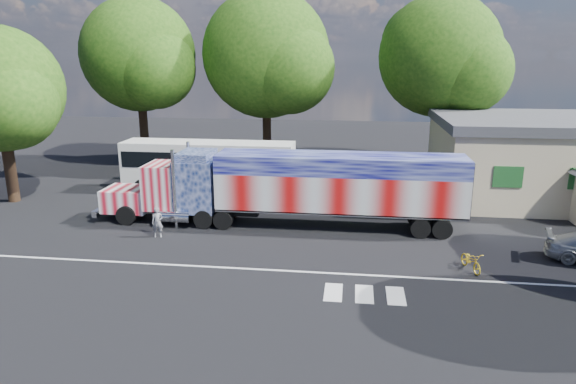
# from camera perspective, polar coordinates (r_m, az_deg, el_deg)

# --- Properties ---
(ground) EXTENTS (100.00, 100.00, 0.00)m
(ground) POSITION_cam_1_polar(r_m,az_deg,el_deg) (25.12, -0.89, -5.95)
(ground) COLOR black
(lane_markings) EXTENTS (30.00, 2.67, 0.01)m
(lane_markings) POSITION_cam_1_polar(r_m,az_deg,el_deg) (21.48, 2.23, -9.70)
(lane_markings) COLOR silver
(lane_markings) RESTS_ON ground
(semi_truck) EXTENTS (19.96, 3.15, 4.25)m
(semi_truck) POSITION_cam_1_polar(r_m,az_deg,el_deg) (27.37, 0.58, 0.63)
(semi_truck) COLOR black
(semi_truck) RESTS_ON ground
(coach_bus) EXTENTS (11.55, 2.69, 3.36)m
(coach_bus) POSITION_cam_1_polar(r_m,az_deg,el_deg) (35.08, -8.81, 2.90)
(coach_bus) COLOR white
(coach_bus) RESTS_ON ground
(woman) EXTENTS (0.65, 0.52, 1.56)m
(woman) POSITION_cam_1_polar(r_m,az_deg,el_deg) (26.84, -14.32, -3.27)
(woman) COLOR slate
(woman) RESTS_ON ground
(bicycle) EXTENTS (1.01, 1.73, 0.86)m
(bicycle) POSITION_cam_1_polar(r_m,az_deg,el_deg) (23.54, 19.68, -7.21)
(bicycle) COLOR gold
(bicycle) RESTS_ON ground
(tree_nw_a) EXTENTS (9.56, 9.10, 13.57)m
(tree_nw_a) POSITION_cam_1_polar(r_m,az_deg,el_deg) (44.34, -16.11, 14.39)
(tree_nw_a) COLOR black
(tree_nw_a) RESTS_ON ground
(tree_w_a) EXTENTS (7.90, 7.52, 10.77)m
(tree_w_a) POSITION_cam_1_polar(r_m,az_deg,el_deg) (35.79, -29.33, 9.86)
(tree_w_a) COLOR black
(tree_w_a) RESTS_ON ground
(tree_ne_a) EXTENTS (9.62, 9.16, 13.49)m
(tree_ne_a) POSITION_cam_1_polar(r_m,az_deg,el_deg) (41.68, 16.73, 14.19)
(tree_ne_a) COLOR black
(tree_ne_a) RESTS_ON ground
(tree_n_mid) EXTENTS (10.68, 10.17, 14.12)m
(tree_n_mid) POSITION_cam_1_polar(r_m,az_deg,el_deg) (42.54, -2.23, 14.96)
(tree_n_mid) COLOR black
(tree_n_mid) RESTS_ON ground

